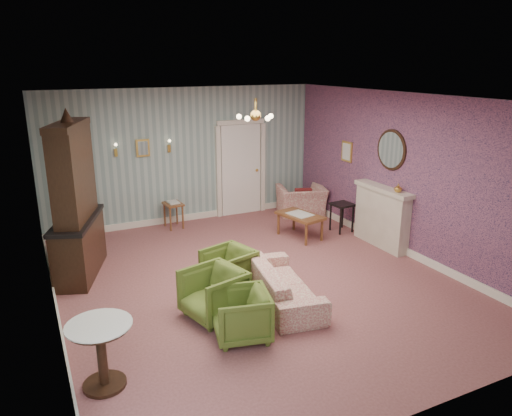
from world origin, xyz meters
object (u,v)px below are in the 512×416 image
fireplace (382,216)px  wingback_chair (301,196)px  dresser (74,197)px  olive_chair_b (214,291)px  olive_chair_c (229,266)px  sofa_chintz (283,278)px  olive_chair_a (241,313)px  side_table_black (342,217)px  coffee_table (300,226)px  pedestal_table (102,355)px

fireplace → wingback_chair: bearing=99.0°
dresser → olive_chair_b: bearing=-37.2°
olive_chair_c → sofa_chintz: bearing=19.6°
olive_chair_a → side_table_black: 4.53m
dresser → coffee_table: 4.32m
olive_chair_c → coffee_table: olive_chair_c is taller
olive_chair_a → olive_chair_b: 0.67m
wingback_chair → olive_chair_b: bearing=60.5°
wingback_chair → coffee_table: bearing=73.5°
olive_chair_a → olive_chair_c: 1.48m
olive_chair_a → olive_chair_b: bearing=-156.3°
olive_chair_c → pedestal_table: size_ratio=0.91×
olive_chair_a → olive_chair_c: (0.42, 1.41, -0.00)m
sofa_chintz → wingback_chair: bearing=-24.9°
pedestal_table → wingback_chair: bearing=40.6°
coffee_table → side_table_black: side_table_black is taller
olive_chair_c → sofa_chintz: sofa_chintz is taller
dresser → sofa_chintz: bearing=-21.7°
sofa_chintz → fireplace: (2.79, 1.17, 0.22)m
olive_chair_b → pedestal_table: same height
pedestal_table → olive_chair_c: bearing=37.3°
sofa_chintz → side_table_black: sofa_chintz is taller
olive_chair_c → pedestal_table: bearing=-69.3°
olive_chair_c → coffee_table: bearing=107.5°
side_table_black → pedestal_table: (-5.30, -3.05, 0.08)m
fireplace → olive_chair_b: bearing=-163.2°
olive_chair_a → wingback_chair: 5.37m
wingback_chair → fireplace: (0.37, -2.33, 0.13)m
coffee_table → side_table_black: size_ratio=1.58×
olive_chair_c → side_table_black: size_ratio=1.16×
wingback_chair → side_table_black: bearing=112.2°
dresser → side_table_black: (5.14, -0.14, -1.03)m
olive_chair_a → dresser: size_ratio=0.26×
fireplace → side_table_black: fireplace is taller
pedestal_table → fireplace: bearing=20.6°
olive_chair_b → sofa_chintz: olive_chair_b is taller
wingback_chair → pedestal_table: (-5.14, -4.40, -0.07)m
coffee_table → side_table_black: 0.97m
olive_chair_b → sofa_chintz: (1.09, 0.01, -0.02)m
sofa_chintz → wingback_chair: wingback_chair is taller
olive_chair_b → wingback_chair: bearing=120.1°
olive_chair_a → dresser: 3.50m
olive_chair_c → side_table_black: olive_chair_c is taller
coffee_table → pedestal_table: size_ratio=1.25×
sofa_chintz → wingback_chair: (2.42, 3.50, 0.09)m
olive_chair_c → side_table_black: 3.42m
olive_chair_b → olive_chair_a: bearing=-4.5°
sofa_chintz → side_table_black: (2.58, 2.14, -0.06)m
fireplace → dresser: bearing=168.2°
olive_chair_a → side_table_black: bearing=141.7°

